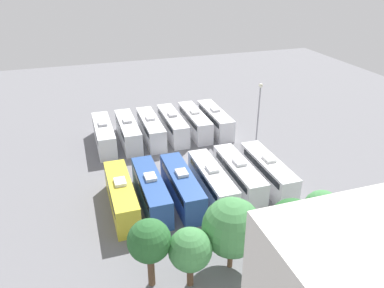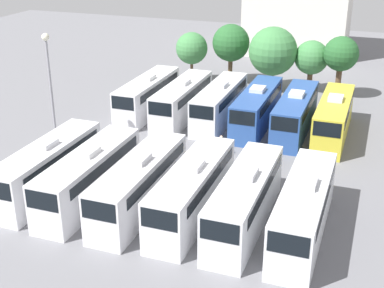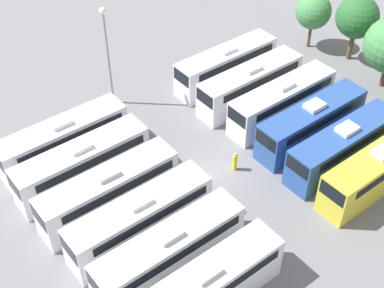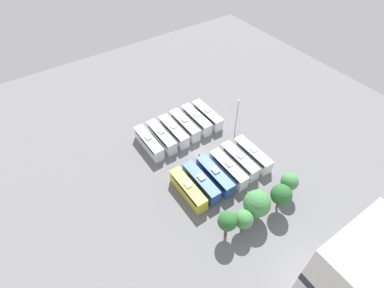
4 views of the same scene
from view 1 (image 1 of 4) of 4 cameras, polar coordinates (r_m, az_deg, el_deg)
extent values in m
plane|color=slate|center=(51.02, -2.24, -2.77)|extent=(115.53, 115.53, 0.00)
cube|color=white|center=(60.02, 3.51, 3.64)|extent=(2.43, 10.55, 3.35)
cube|color=black|center=(59.43, 3.62, 4.39)|extent=(2.47, 8.97, 0.74)
cube|color=black|center=(64.26, 1.82, 6.14)|extent=(2.14, 0.08, 1.17)
cube|color=silver|center=(59.33, 3.55, 5.28)|extent=(1.20, 1.60, 0.35)
cube|color=silver|center=(59.13, 0.40, 3.32)|extent=(2.43, 10.55, 3.35)
cube|color=black|center=(58.53, 0.48, 4.09)|extent=(2.47, 8.97, 0.74)
cube|color=black|center=(63.44, -1.11, 5.88)|extent=(2.14, 0.08, 1.17)
cube|color=white|center=(58.42, 0.40, 4.99)|extent=(1.20, 1.60, 0.35)
cube|color=silver|center=(58.09, -2.98, 2.85)|extent=(2.43, 10.55, 3.35)
cube|color=black|center=(57.48, -2.94, 3.62)|extent=(2.47, 8.97, 0.74)
cube|color=black|center=(62.46, -4.29, 5.47)|extent=(2.14, 0.08, 1.17)
cube|color=#B2B2B7|center=(57.37, -3.03, 4.54)|extent=(1.20, 1.60, 0.35)
cube|color=white|center=(57.09, -6.31, 2.28)|extent=(2.43, 10.55, 3.35)
cube|color=black|center=(56.47, -6.30, 3.06)|extent=(2.47, 8.97, 0.74)
cube|color=black|center=(61.51, -7.40, 4.98)|extent=(2.14, 0.08, 1.17)
cube|color=silver|center=(56.37, -6.40, 4.00)|extent=(1.20, 1.60, 0.35)
cube|color=silver|center=(56.62, -9.70, 1.84)|extent=(2.43, 10.55, 3.35)
cube|color=black|center=(56.00, -9.73, 2.62)|extent=(2.47, 8.97, 0.74)
cube|color=black|center=(61.08, -10.56, 4.59)|extent=(2.14, 0.08, 1.17)
cube|color=#B2B2B7|center=(55.89, -9.84, 3.56)|extent=(1.20, 1.60, 0.35)
cube|color=silver|center=(56.26, -13.26, 1.32)|extent=(2.43, 10.55, 3.35)
cube|color=black|center=(55.63, -13.33, 2.11)|extent=(2.47, 8.97, 0.74)
cube|color=black|center=(60.74, -13.87, 4.13)|extent=(2.14, 0.08, 1.17)
cube|color=#B2B2B7|center=(55.52, -13.45, 3.05)|extent=(1.20, 1.60, 0.35)
cube|color=white|center=(46.30, 11.45, -4.23)|extent=(2.43, 10.55, 3.35)
cube|color=black|center=(45.63, 11.72, -3.35)|extent=(2.47, 8.97, 0.74)
cube|color=black|center=(49.90, 8.69, -0.40)|extent=(2.14, 0.08, 1.17)
cube|color=white|center=(45.40, 11.66, -2.22)|extent=(1.20, 1.60, 0.35)
cube|color=silver|center=(45.02, 7.12, -4.82)|extent=(2.43, 10.55, 3.35)
cube|color=black|center=(44.33, 7.33, -3.93)|extent=(2.47, 8.97, 0.74)
cube|color=black|center=(48.75, 4.62, -0.84)|extent=(2.14, 0.08, 1.17)
cube|color=silver|center=(44.10, 7.25, -2.76)|extent=(1.20, 1.60, 0.35)
cube|color=silver|center=(43.46, 3.04, -5.88)|extent=(2.43, 10.55, 3.35)
cube|color=black|center=(42.74, 3.20, -4.98)|extent=(2.47, 8.97, 0.74)
cube|color=black|center=(47.26, 0.81, -1.68)|extent=(2.14, 0.08, 1.17)
cube|color=silver|center=(42.50, 3.10, -3.77)|extent=(1.20, 1.60, 0.35)
cube|color=#284C93|center=(42.63, -1.54, -6.56)|extent=(2.43, 10.55, 3.35)
cube|color=black|center=(41.90, -1.46, -5.65)|extent=(2.47, 8.97, 0.74)
cube|color=black|center=(46.52, -3.42, -2.22)|extent=(2.14, 0.08, 1.17)
cube|color=silver|center=(41.65, -1.57, -4.42)|extent=(1.20, 1.60, 0.35)
cube|color=#284C93|center=(42.15, -6.25, -7.15)|extent=(2.43, 10.55, 3.35)
cube|color=black|center=(41.41, -6.23, -6.24)|extent=(2.47, 8.97, 0.74)
cube|color=black|center=(46.10, -7.71, -2.71)|extent=(2.14, 0.08, 1.17)
cube|color=white|center=(41.16, -6.37, -5.00)|extent=(1.20, 1.60, 0.35)
cube|color=gold|center=(41.78, -10.70, -7.83)|extent=(2.43, 10.55, 3.35)
cube|color=black|center=(41.03, -10.76, -6.93)|extent=(2.47, 8.97, 0.74)
cube|color=black|center=(45.77, -11.76, -3.29)|extent=(2.14, 0.08, 1.17)
cube|color=white|center=(40.78, -10.92, -5.68)|extent=(1.20, 1.60, 0.35)
cylinder|color=gold|center=(49.42, -2.74, -2.85)|extent=(0.36, 0.36, 1.47)
sphere|color=tan|center=(49.01, -2.77, -1.97)|extent=(0.24, 0.24, 0.24)
cylinder|color=gray|center=(54.77, 10.04, 4.14)|extent=(0.20, 0.20, 8.95)
sphere|color=#EAE5C6|center=(53.21, 10.43, 8.78)|extent=(0.60, 0.60, 0.60)
cylinder|color=brown|center=(38.76, 18.64, -12.54)|extent=(0.33, 0.33, 2.76)
sphere|color=#428447|center=(37.22, 19.22, -9.36)|extent=(3.59, 3.59, 3.59)
cylinder|color=brown|center=(35.70, 14.49, -15.33)|extent=(0.50, 0.50, 3.17)
sphere|color=#28602D|center=(33.79, 15.08, -11.46)|extent=(4.18, 4.18, 4.18)
cylinder|color=brown|center=(34.77, 5.86, -16.50)|extent=(0.47, 0.47, 2.54)
sphere|color=#428447|center=(32.75, 6.11, -12.53)|extent=(5.21, 5.21, 5.21)
cylinder|color=brown|center=(33.11, -0.29, -19.04)|extent=(0.56, 0.56, 2.54)
sphere|color=#428447|center=(31.35, -0.30, -15.78)|extent=(3.63, 3.63, 3.63)
cylinder|color=brown|center=(32.99, -6.25, -18.35)|extent=(0.59, 0.59, 3.44)
sphere|color=#28602D|center=(30.97, -6.53, -14.43)|extent=(3.59, 3.59, 3.59)
camera|label=2|loc=(79.54, -19.18, 19.84)|focal=50.00mm
camera|label=3|loc=(64.14, -31.43, 27.14)|focal=50.00mm
camera|label=4|loc=(32.68, -127.68, 48.06)|focal=28.00mm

